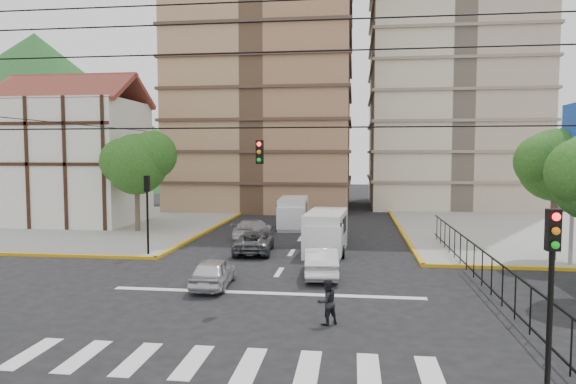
% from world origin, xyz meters
% --- Properties ---
extents(ground, '(160.00, 160.00, 0.00)m').
position_xyz_m(ground, '(0.00, 0.00, 0.00)').
color(ground, black).
rests_on(ground, ground).
extents(sidewalk_nw, '(26.00, 26.00, 0.15)m').
position_xyz_m(sidewalk_nw, '(-20.00, 20.00, 0.07)').
color(sidewalk_nw, gray).
rests_on(sidewalk_nw, ground).
extents(crosswalk_stripes, '(12.00, 2.40, 0.01)m').
position_xyz_m(crosswalk_stripes, '(0.00, -6.00, 0.01)').
color(crosswalk_stripes, silver).
rests_on(crosswalk_stripes, ground).
extents(stop_line, '(13.00, 0.40, 0.01)m').
position_xyz_m(stop_line, '(0.00, 1.20, 0.01)').
color(stop_line, silver).
rests_on(stop_line, ground).
extents(tudor_building, '(10.80, 8.05, 12.23)m').
position_xyz_m(tudor_building, '(-19.00, 20.00, 5.25)').
color(tudor_building, silver).
rests_on(tudor_building, ground).
extents(distant_hill, '(70.00, 70.00, 28.00)m').
position_xyz_m(distant_hill, '(-55.00, 70.00, 14.00)').
color(distant_hill, '#1A4F1E').
rests_on(distant_hill, ground).
extents(park_fence, '(0.10, 22.50, 1.66)m').
position_xyz_m(park_fence, '(9.00, 4.50, 0.00)').
color(park_fence, black).
rests_on(park_fence, ground).
extents(tree_park_c, '(4.65, 3.80, 7.25)m').
position_xyz_m(tree_park_c, '(14.09, 9.01, 5.34)').
color(tree_park_c, '#473828').
rests_on(tree_park_c, ground).
extents(tree_tudor, '(5.39, 4.40, 7.43)m').
position_xyz_m(tree_tudor, '(-11.90, 16.01, 5.22)').
color(tree_tudor, '#473828').
rests_on(tree_tudor, ground).
extents(traffic_light_se, '(0.28, 0.22, 4.40)m').
position_xyz_m(traffic_light_se, '(7.80, -7.80, 3.11)').
color(traffic_light_se, black).
rests_on(traffic_light_se, ground).
extents(traffic_light_nw, '(0.28, 0.22, 4.40)m').
position_xyz_m(traffic_light_nw, '(-7.80, 7.80, 3.11)').
color(traffic_light_nw, black).
rests_on(traffic_light_nw, ground).
extents(traffic_light_hanging, '(18.00, 9.12, 0.92)m').
position_xyz_m(traffic_light_hanging, '(0.00, -2.04, 5.90)').
color(traffic_light_hanging, black).
rests_on(traffic_light_hanging, ground).
extents(van_right_lane, '(2.41, 5.44, 2.40)m').
position_xyz_m(van_right_lane, '(1.99, 10.14, 1.17)').
color(van_right_lane, silver).
rests_on(van_right_lane, ground).
extents(van_left_lane, '(2.28, 5.31, 2.36)m').
position_xyz_m(van_left_lane, '(-1.08, 19.84, 1.15)').
color(van_left_lane, silver).
rests_on(van_left_lane, ground).
extents(car_silver_front_left, '(1.65, 3.79, 1.27)m').
position_xyz_m(car_silver_front_left, '(-2.41, 1.94, 0.64)').
color(car_silver_front_left, silver).
rests_on(car_silver_front_left, ground).
extents(car_white_front_right, '(1.87, 4.40, 1.41)m').
position_xyz_m(car_white_front_right, '(2.07, 4.42, 0.71)').
color(car_white_front_right, silver).
rests_on(car_white_front_right, ground).
extents(car_grey_mid_left, '(2.45, 4.69, 1.26)m').
position_xyz_m(car_grey_mid_left, '(-2.16, 9.77, 0.63)').
color(car_grey_mid_left, '#56595D').
rests_on(car_grey_mid_left, ground).
extents(car_silver_rear_left, '(2.38, 4.72, 1.31)m').
position_xyz_m(car_silver_rear_left, '(-3.22, 14.80, 0.66)').
color(car_silver_rear_left, silver).
rests_on(car_silver_rear_left, ground).
extents(car_darkgrey_mid_right, '(1.85, 4.37, 1.47)m').
position_xyz_m(car_darkgrey_mid_right, '(1.85, 15.70, 0.74)').
color(car_darkgrey_mid_right, '#28282B').
rests_on(car_darkgrey_mid_right, ground).
extents(car_white_rear_right, '(1.80, 4.67, 1.52)m').
position_xyz_m(car_white_rear_right, '(1.29, 20.67, 0.76)').
color(car_white_rear_right, white).
rests_on(car_white_rear_right, ground).
extents(pedestrian_crosswalk, '(0.95, 0.92, 1.54)m').
position_xyz_m(pedestrian_crosswalk, '(2.71, -2.38, 0.77)').
color(pedestrian_crosswalk, black).
rests_on(pedestrian_crosswalk, ground).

